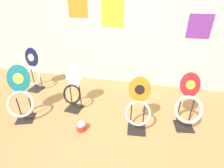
% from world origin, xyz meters
% --- Properties ---
extents(ground_plane, '(14.00, 14.00, 0.00)m').
position_xyz_m(ground_plane, '(0.00, 0.00, 0.00)').
color(ground_plane, '#B7844C').
extents(wall_back, '(8.00, 0.07, 2.60)m').
position_xyz_m(wall_back, '(-0.00, 2.28, 1.30)').
color(wall_back, silver).
rests_on(wall_back, ground_plane).
extents(toilet_seat_display_crimson_swirl, '(0.46, 0.41, 0.88)m').
position_xyz_m(toilet_seat_display_crimson_swirl, '(1.05, 0.96, 0.41)').
color(toilet_seat_display_crimson_swirl, black).
rests_on(toilet_seat_display_crimson_swirl, ground_plane).
extents(toilet_seat_display_teal_sax, '(0.51, 0.51, 0.91)m').
position_xyz_m(toilet_seat_display_teal_sax, '(-1.57, 0.58, 0.39)').
color(toilet_seat_display_teal_sax, black).
rests_on(toilet_seat_display_teal_sax, ground_plane).
extents(toilet_seat_display_orange_sun, '(0.40, 0.31, 0.88)m').
position_xyz_m(toilet_seat_display_orange_sun, '(0.32, 0.72, 0.40)').
color(toilet_seat_display_orange_sun, black).
rests_on(toilet_seat_display_orange_sun, ground_plane).
extents(toilet_seat_display_navy_moon, '(0.41, 0.30, 0.91)m').
position_xyz_m(toilet_seat_display_navy_moon, '(-1.96, 1.49, 0.45)').
color(toilet_seat_display_navy_moon, black).
rests_on(toilet_seat_display_navy_moon, ground_plane).
extents(toilet_seat_display_white_plain, '(0.36, 0.34, 0.84)m').
position_xyz_m(toilet_seat_display_white_plain, '(-0.86, 1.03, 0.40)').
color(toilet_seat_display_white_plain, black).
rests_on(toilet_seat_display_white_plain, ground_plane).
extents(paint_can, '(0.16, 0.16, 0.12)m').
position_xyz_m(paint_can, '(-0.53, 0.51, 0.07)').
color(paint_can, red).
rests_on(paint_can, ground_plane).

